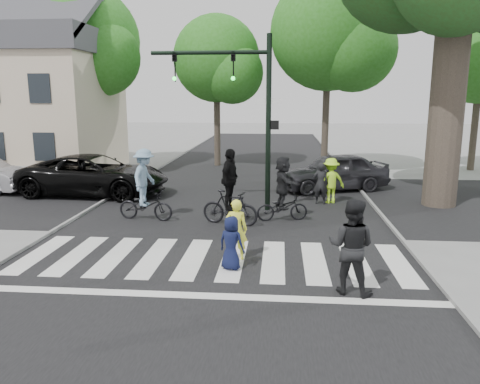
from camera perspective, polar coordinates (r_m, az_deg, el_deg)
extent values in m
plane|color=gray|center=(10.84, -4.06, -9.93)|extent=(120.00, 120.00, 0.00)
cube|color=black|center=(15.55, -1.21, -3.16)|extent=(10.00, 70.00, 0.01)
cube|color=black|center=(18.45, -0.22, -0.78)|extent=(70.00, 10.00, 0.01)
cube|color=gray|center=(16.83, -18.58, -2.47)|extent=(0.10, 70.00, 0.10)
cube|color=gray|center=(15.83, 17.31, -3.26)|extent=(0.10, 70.00, 0.10)
cube|color=silver|center=(13.15, -23.24, -6.91)|extent=(0.55, 3.00, 0.01)
cube|color=silver|center=(12.72, -19.23, -7.22)|extent=(0.55, 3.00, 0.01)
cube|color=silver|center=(12.35, -14.95, -7.52)|extent=(0.55, 3.00, 0.01)
cube|color=silver|center=(12.06, -10.44, -7.79)|extent=(0.55, 3.00, 0.01)
cube|color=silver|center=(11.84, -5.72, -8.02)|extent=(0.55, 3.00, 0.01)
cube|color=silver|center=(11.70, -0.85, -8.20)|extent=(0.55, 3.00, 0.01)
cube|color=silver|center=(11.65, 4.10, -8.32)|extent=(0.55, 3.00, 0.01)
cube|color=silver|center=(11.68, 9.07, -8.38)|extent=(0.55, 3.00, 0.01)
cube|color=silver|center=(11.80, 13.97, -8.38)|extent=(0.55, 3.00, 0.01)
cube|color=silver|center=(12.00, 18.74, -8.33)|extent=(0.55, 3.00, 0.01)
cube|color=silver|center=(9.74, -5.17, -12.46)|extent=(10.00, 0.30, 0.01)
cylinder|color=black|center=(16.18, 3.48, 8.16)|extent=(0.18, 0.18, 6.00)
cylinder|color=black|center=(16.39, -3.73, 16.60)|extent=(4.00, 0.14, 0.14)
imported|color=black|center=(16.26, -0.82, 15.07)|extent=(0.16, 0.20, 1.00)
sphere|color=#19E533|center=(16.12, -0.86, 13.68)|extent=(0.14, 0.14, 0.14)
imported|color=black|center=(16.58, -7.95, 14.90)|extent=(0.16, 0.20, 1.00)
sphere|color=#19E533|center=(16.44, -8.01, 13.53)|extent=(0.14, 0.14, 0.14)
cube|color=black|center=(16.18, 4.26, 8.15)|extent=(0.28, 0.18, 0.30)
cube|color=#FF660C|center=(16.18, 4.66, 8.14)|extent=(0.02, 0.14, 0.20)
cube|color=white|center=(16.15, 3.51, 10.99)|extent=(0.90, 0.04, 0.18)
cylinder|color=brown|center=(18.42, 23.87, 9.18)|extent=(1.20, 1.20, 7.00)
cylinder|color=brown|center=(18.50, 25.81, 18.38)|extent=(1.29, 1.74, 2.93)
cylinder|color=brown|center=(30.47, -26.23, 8.59)|extent=(0.36, 0.36, 5.95)
sphere|color=#287118|center=(30.55, -26.82, 14.95)|extent=(5.20, 5.20, 5.20)
sphere|color=#287118|center=(29.30, -25.69, 13.57)|extent=(3.64, 3.64, 3.64)
cylinder|color=brown|center=(27.77, -17.81, 9.54)|extent=(0.36, 0.36, 6.44)
sphere|color=#287118|center=(27.91, -18.30, 17.10)|extent=(5.80, 5.80, 5.80)
sphere|color=#287118|center=(26.60, -16.54, 15.51)|extent=(4.06, 4.06, 4.06)
cylinder|color=brown|center=(27.02, -2.81, 9.14)|extent=(0.36, 0.36, 5.60)
sphere|color=#287118|center=(27.07, -2.88, 15.93)|extent=(4.80, 4.80, 4.80)
sphere|color=#287118|center=(26.19, -0.93, 14.33)|extent=(3.36, 3.36, 3.36)
cylinder|color=brown|center=(25.57, 10.43, 10.08)|extent=(0.36, 0.36, 6.72)
sphere|color=#287118|center=(25.76, 10.76, 18.65)|extent=(6.00, 6.00, 6.00)
sphere|color=#287118|center=(24.91, 13.75, 16.54)|extent=(4.20, 4.20, 4.20)
cylinder|color=brown|center=(28.26, 26.75, 7.89)|extent=(0.36, 0.36, 5.46)
cube|color=beige|center=(27.32, -24.06, 8.61)|extent=(8.00, 7.00, 6.00)
cube|color=#47474C|center=(27.43, -24.71, 16.12)|extent=(8.40, 7.40, 1.20)
cube|color=#47474C|center=(25.95, -26.99, 18.47)|extent=(8.40, 3.69, 2.44)
cube|color=#47474C|center=(29.17, -23.02, 17.91)|extent=(8.40, 3.69, 2.44)
cube|color=black|center=(23.18, -22.74, 5.11)|extent=(1.00, 0.06, 1.30)
cube|color=black|center=(23.07, -23.25, 11.53)|extent=(1.00, 0.06, 1.30)
cube|color=gray|center=(23.53, -24.75, 1.83)|extent=(2.00, 1.20, 0.80)
imported|color=#EDF33D|center=(11.50, -0.48, -4.60)|extent=(0.56, 0.38, 1.52)
imported|color=#101638|center=(10.89, -1.07, -6.23)|extent=(0.73, 0.61, 1.28)
imported|color=black|center=(9.78, 13.40, -6.48)|extent=(1.17, 1.04, 1.98)
imported|color=black|center=(15.50, -11.43, -1.62)|extent=(1.92, 0.91, 0.97)
imported|color=#7596B0|center=(15.32, -11.56, 1.75)|extent=(0.86, 1.29, 1.85)
imported|color=black|center=(14.61, -1.24, -1.92)|extent=(1.91, 1.01, 1.10)
imported|color=black|center=(14.43, -1.25, 1.54)|extent=(0.76, 1.20, 1.90)
imported|color=black|center=(15.18, 5.17, -1.90)|extent=(1.74, 0.93, 0.87)
imported|color=black|center=(15.01, 5.23, 1.20)|extent=(0.82, 1.62, 1.67)
imported|color=black|center=(19.89, -17.31, 1.99)|extent=(6.09, 3.12, 1.65)
imported|color=#2C2B2F|center=(20.35, 11.32, 2.44)|extent=(5.05, 3.34, 1.60)
imported|color=#B7FF28|center=(17.85, 11.00, 1.35)|extent=(1.24, 0.94, 1.71)
imported|color=black|center=(17.62, 9.79, 1.03)|extent=(0.59, 0.40, 1.56)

